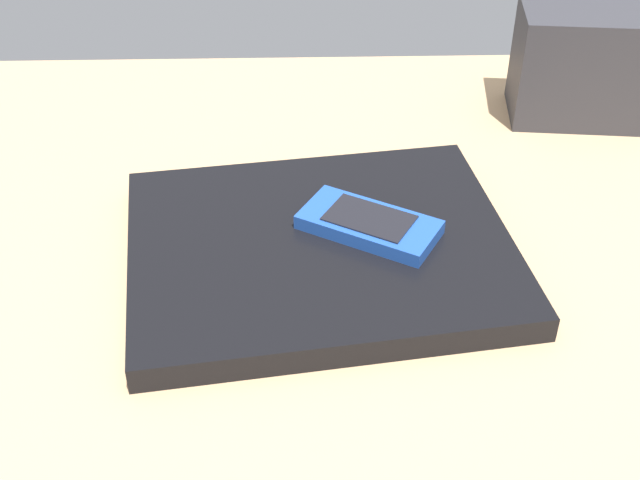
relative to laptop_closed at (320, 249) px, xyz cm
name	(u,v)px	position (x,y,z in cm)	size (l,w,h in cm)	color
desk_surface	(218,286)	(-8.29, -1.37, -2.58)	(120.00, 80.00, 3.00)	tan
laptop_closed	(320,249)	(0.00, 0.00, 0.00)	(30.35, 24.70, 2.17)	black
cell_phone_on_laptop	(369,224)	(3.98, 0.94, 1.72)	(12.16, 10.09, 1.33)	#1E479E
desk_organizer	(582,65)	(27.06, 23.83, 4.59)	(13.16, 8.43, 11.35)	#2D2D33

